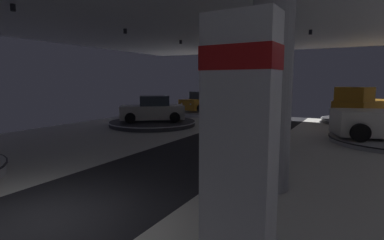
{
  "coord_description": "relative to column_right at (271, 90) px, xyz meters",
  "views": [
    {
      "loc": [
        5.8,
        -3.6,
        3.01
      ],
      "look_at": [
        -0.19,
        7.02,
        1.4
      ],
      "focal_mm": 27.9,
      "sensor_mm": 36.0,
      "label": 1
    }
  ],
  "objects": [
    {
      "name": "display_car_deep_left",
      "position": [
        -10.2,
        15.53,
        -1.64
      ],
      "size": [
        2.88,
        4.47,
        1.71
      ],
      "color": "#B77519",
      "rests_on": "display_platform_deep_left"
    },
    {
      "name": "pickup_truck_deep_right",
      "position": [
        2.34,
        15.71,
        -1.52
      ],
      "size": [
        4.26,
        5.7,
        2.3
      ],
      "color": "#B77519",
      "rests_on": "display_platform_deep_right"
    },
    {
      "name": "display_car_far_left",
      "position": [
        -10.03,
        8.0,
        -1.69
      ],
      "size": [
        4.42,
        3.99,
        1.71
      ],
      "color": "silver",
      "rests_on": "display_platform_far_left"
    },
    {
      "name": "visitor_walking_near",
      "position": [
        -3.87,
        6.35,
        -1.84
      ],
      "size": [
        0.32,
        0.32,
        1.59
      ],
      "color": "black",
      "rests_on": "ground"
    },
    {
      "name": "brand_sign_pylon",
      "position": [
        0.54,
        -3.86,
        -0.68
      ],
      "size": [
        1.29,
        0.7,
        4.0
      ],
      "color": "slate",
      "rests_on": "ground"
    },
    {
      "name": "ground",
      "position": [
        -3.68,
        -4.55,
        -2.77
      ],
      "size": [
        24.0,
        44.0,
        0.06
      ],
      "color": "silver"
    },
    {
      "name": "column_right",
      "position": [
        0.0,
        0.0,
        0.0
      ],
      "size": [
        1.1,
        1.1,
        5.5
      ],
      "color": "#ADADB2",
      "rests_on": "ground"
    },
    {
      "name": "display_platform_deep_left",
      "position": [
        -10.21,
        15.5,
        -2.56
      ],
      "size": [
        5.33,
        5.33,
        0.34
      ],
      "color": "silver",
      "rests_on": "ground"
    },
    {
      "name": "display_platform_deep_right",
      "position": [
        2.47,
        16.0,
        -2.59
      ],
      "size": [
        5.68,
        5.68,
        0.29
      ],
      "color": "#333338",
      "rests_on": "ground"
    },
    {
      "name": "display_platform_far_left",
      "position": [
        -10.05,
        7.98,
        -2.58
      ],
      "size": [
        5.87,
        5.87,
        0.3
      ],
      "color": "#333338",
      "rests_on": "ground"
    }
  ]
}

